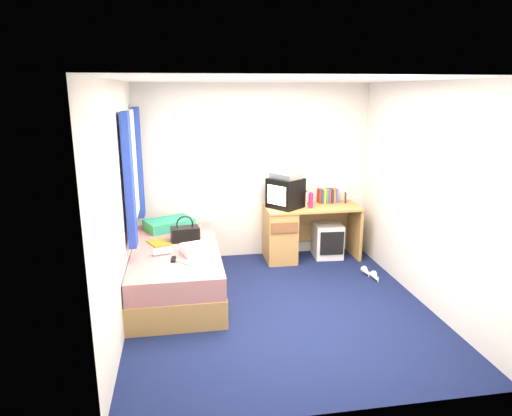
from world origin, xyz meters
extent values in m
plane|color=#0C1438|center=(0.00, 0.00, 0.00)|extent=(3.40, 3.40, 0.00)
plane|color=white|center=(0.00, 0.00, 2.40)|extent=(3.40, 3.40, 0.00)
plane|color=silver|center=(0.00, 1.70, 1.20)|extent=(3.20, 0.00, 3.20)
plane|color=silver|center=(0.00, -1.70, 1.20)|extent=(3.20, 0.00, 3.20)
plane|color=silver|center=(-1.60, 0.00, 1.20)|extent=(0.00, 3.40, 3.40)
plane|color=silver|center=(1.60, 0.00, 1.20)|extent=(0.00, 3.40, 3.40)
cube|color=tan|center=(-1.10, 0.62, 0.15)|extent=(1.00, 2.00, 0.30)
cube|color=brown|center=(-0.60, 0.22, 0.16)|extent=(0.02, 0.70, 0.18)
cube|color=silver|center=(-1.10, 0.62, 0.42)|extent=(0.98, 1.98, 0.24)
cube|color=#177399|center=(-1.18, 1.37, 0.60)|extent=(0.69, 0.59, 0.13)
cube|color=tan|center=(0.76, 1.42, 0.73)|extent=(1.30, 0.55, 0.03)
cube|color=tan|center=(0.31, 1.42, 0.36)|extent=(0.40, 0.52, 0.72)
cube|color=tan|center=(1.39, 1.42, 0.36)|extent=(0.04, 0.52, 0.72)
cube|color=tan|center=(1.01, 1.67, 0.45)|extent=(0.78, 0.03, 0.55)
cube|color=white|center=(1.01, 1.44, 0.24)|extent=(0.41, 0.41, 0.48)
cube|color=black|center=(0.38, 1.44, 0.95)|extent=(0.54, 0.55, 0.40)
cube|color=beige|center=(0.24, 1.32, 0.95)|extent=(0.20, 0.25, 0.25)
cube|color=#B6B6B8|center=(0.38, 1.44, 1.19)|extent=(0.43, 0.46, 0.07)
cube|color=maroon|center=(0.91, 1.60, 0.85)|extent=(0.03, 0.13, 0.20)
cube|color=navy|center=(0.95, 1.60, 0.85)|extent=(0.03, 0.13, 0.20)
cube|color=gold|center=(0.98, 1.60, 0.85)|extent=(0.03, 0.13, 0.20)
cube|color=#337F33|center=(1.02, 1.60, 0.85)|extent=(0.03, 0.13, 0.20)
cube|color=#7F337F|center=(1.05, 1.60, 0.85)|extent=(0.03, 0.13, 0.20)
cube|color=#262626|center=(1.09, 1.60, 0.85)|extent=(0.03, 0.13, 0.20)
cube|color=#B26633|center=(1.12, 1.60, 0.85)|extent=(0.03, 0.13, 0.20)
cube|color=#4C4C99|center=(1.16, 1.60, 0.85)|extent=(0.03, 0.13, 0.20)
cube|color=black|center=(1.29, 1.57, 0.82)|extent=(0.05, 0.12, 0.14)
cylinder|color=#CE1D57|center=(0.72, 1.35, 0.85)|extent=(0.07, 0.07, 0.20)
cylinder|color=white|center=(0.67, 1.46, 0.85)|extent=(0.07, 0.07, 0.20)
cube|color=black|center=(-0.98, 0.87, 0.62)|extent=(0.35, 0.23, 0.17)
torus|color=black|center=(-0.98, 0.87, 0.75)|extent=(0.20, 0.04, 0.20)
cube|color=white|center=(-0.86, 0.39, 0.59)|extent=(0.38, 0.35, 0.10)
cube|color=yellow|center=(-1.29, 0.81, 0.55)|extent=(0.31, 0.34, 0.01)
cylinder|color=silver|center=(-1.25, 0.41, 0.58)|extent=(0.21, 0.12, 0.07)
cube|color=gold|center=(-1.02, 0.13, 0.55)|extent=(0.20, 0.20, 0.01)
cube|color=black|center=(-1.12, 0.23, 0.55)|extent=(0.06, 0.16, 0.02)
cube|color=silver|center=(-1.58, 0.90, 1.45)|extent=(0.02, 0.90, 1.10)
cube|color=white|center=(-1.57, 0.90, 2.04)|extent=(0.06, 1.06, 0.08)
cube|color=white|center=(-1.57, 0.90, 0.86)|extent=(0.06, 1.06, 0.08)
cube|color=navy|center=(-1.53, 0.31, 1.40)|extent=(0.08, 0.24, 1.40)
cube|color=navy|center=(-1.53, 1.49, 1.40)|extent=(0.08, 0.24, 1.40)
cone|color=white|center=(1.30, 0.70, 0.04)|extent=(0.10, 0.22, 0.09)
cone|color=white|center=(1.34, 0.52, 0.04)|extent=(0.13, 0.23, 0.09)
camera|label=1|loc=(-1.00, -4.43, 2.31)|focal=32.00mm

